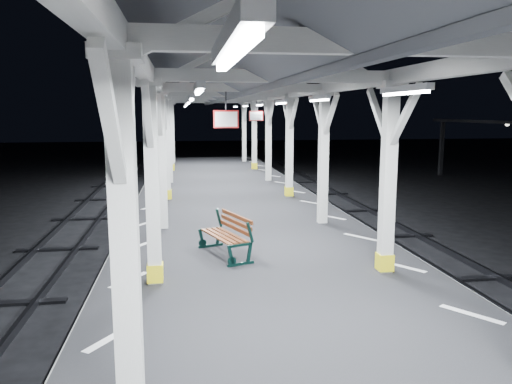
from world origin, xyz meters
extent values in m
cube|color=black|center=(0.00, 0.00, 0.50)|extent=(6.00, 50.00, 1.00)
cube|color=silver|center=(-2.45, 0.00, 1.00)|extent=(1.00, 48.00, 0.01)
cube|color=silver|center=(2.45, 0.00, 1.00)|extent=(1.00, 48.00, 0.01)
cube|color=silver|center=(-2.00, -2.00, 2.60)|extent=(0.22, 0.22, 3.20)
cube|color=silver|center=(-2.00, -2.00, 4.26)|extent=(0.40, 0.40, 0.12)
cube|color=silver|center=(-2.00, -1.45, 3.75)|extent=(0.10, 0.99, 0.99)
cube|color=silver|center=(-2.00, -2.55, 3.75)|extent=(0.10, 0.99, 0.99)
cube|color=silver|center=(-2.00, 2.00, 2.60)|extent=(0.22, 0.22, 3.20)
cube|color=silver|center=(-2.00, 2.00, 4.26)|extent=(0.40, 0.40, 0.12)
cube|color=yellow|center=(-2.00, 2.00, 1.18)|extent=(0.26, 0.26, 0.30)
cube|color=silver|center=(-2.00, 2.55, 3.75)|extent=(0.10, 0.99, 0.99)
cube|color=silver|center=(-2.00, 1.45, 3.75)|extent=(0.10, 0.99, 0.99)
cube|color=silver|center=(-2.00, 6.00, 2.60)|extent=(0.22, 0.22, 3.20)
cube|color=silver|center=(-2.00, 6.00, 4.26)|extent=(0.40, 0.40, 0.12)
cube|color=silver|center=(-2.00, 6.55, 3.75)|extent=(0.10, 0.99, 0.99)
cube|color=silver|center=(-2.00, 5.45, 3.75)|extent=(0.10, 0.99, 0.99)
cube|color=silver|center=(-2.00, 10.00, 2.60)|extent=(0.22, 0.22, 3.20)
cube|color=silver|center=(-2.00, 10.00, 4.26)|extent=(0.40, 0.40, 0.12)
cube|color=yellow|center=(-2.00, 10.00, 1.18)|extent=(0.26, 0.26, 0.30)
cube|color=silver|center=(-2.00, 10.55, 3.75)|extent=(0.10, 0.99, 0.99)
cube|color=silver|center=(-2.00, 9.45, 3.75)|extent=(0.10, 0.99, 0.99)
cube|color=silver|center=(-2.00, 14.00, 2.60)|extent=(0.22, 0.22, 3.20)
cube|color=silver|center=(-2.00, 14.00, 4.26)|extent=(0.40, 0.40, 0.12)
cube|color=silver|center=(-2.00, 14.55, 3.75)|extent=(0.10, 0.99, 0.99)
cube|color=silver|center=(-2.00, 13.45, 3.75)|extent=(0.10, 0.99, 0.99)
cube|color=silver|center=(-2.00, 18.00, 2.60)|extent=(0.22, 0.22, 3.20)
cube|color=silver|center=(-2.00, 18.00, 4.26)|extent=(0.40, 0.40, 0.12)
cube|color=yellow|center=(-2.00, 18.00, 1.18)|extent=(0.26, 0.26, 0.30)
cube|color=silver|center=(-2.00, 18.55, 3.75)|extent=(0.10, 0.99, 0.99)
cube|color=silver|center=(-2.00, 17.45, 3.75)|extent=(0.10, 0.99, 0.99)
cube|color=silver|center=(-2.00, 22.00, 2.60)|extent=(0.22, 0.22, 3.20)
cube|color=silver|center=(-2.00, 22.00, 4.26)|extent=(0.40, 0.40, 0.12)
cube|color=silver|center=(-2.00, 22.55, 3.75)|extent=(0.10, 0.99, 0.99)
cube|color=silver|center=(-2.00, 21.45, 3.75)|extent=(0.10, 0.99, 0.99)
cube|color=silver|center=(2.00, 2.00, 2.60)|extent=(0.22, 0.22, 3.20)
cube|color=silver|center=(2.00, 2.00, 4.26)|extent=(0.40, 0.40, 0.12)
cube|color=yellow|center=(2.00, 2.00, 1.18)|extent=(0.26, 0.26, 0.30)
cube|color=silver|center=(2.00, 2.55, 3.75)|extent=(0.10, 0.99, 0.99)
cube|color=silver|center=(2.00, 1.45, 3.75)|extent=(0.10, 0.99, 0.99)
cube|color=silver|center=(2.00, 6.00, 2.60)|extent=(0.22, 0.22, 3.20)
cube|color=silver|center=(2.00, 6.00, 4.26)|extent=(0.40, 0.40, 0.12)
cube|color=silver|center=(2.00, 6.55, 3.75)|extent=(0.10, 0.99, 0.99)
cube|color=silver|center=(2.00, 5.45, 3.75)|extent=(0.10, 0.99, 0.99)
cube|color=silver|center=(2.00, 10.00, 2.60)|extent=(0.22, 0.22, 3.20)
cube|color=silver|center=(2.00, 10.00, 4.26)|extent=(0.40, 0.40, 0.12)
cube|color=yellow|center=(2.00, 10.00, 1.18)|extent=(0.26, 0.26, 0.30)
cube|color=silver|center=(2.00, 10.55, 3.75)|extent=(0.10, 0.99, 0.99)
cube|color=silver|center=(2.00, 9.45, 3.75)|extent=(0.10, 0.99, 0.99)
cube|color=silver|center=(2.00, 14.00, 2.60)|extent=(0.22, 0.22, 3.20)
cube|color=silver|center=(2.00, 14.00, 4.26)|extent=(0.40, 0.40, 0.12)
cube|color=silver|center=(2.00, 14.55, 3.75)|extent=(0.10, 0.99, 0.99)
cube|color=silver|center=(2.00, 13.45, 3.75)|extent=(0.10, 0.99, 0.99)
cube|color=silver|center=(2.00, 18.00, 2.60)|extent=(0.22, 0.22, 3.20)
cube|color=silver|center=(2.00, 18.00, 4.26)|extent=(0.40, 0.40, 0.12)
cube|color=yellow|center=(2.00, 18.00, 1.18)|extent=(0.26, 0.26, 0.30)
cube|color=silver|center=(2.00, 18.55, 3.75)|extent=(0.10, 0.99, 0.99)
cube|color=silver|center=(2.00, 17.45, 3.75)|extent=(0.10, 0.99, 0.99)
cube|color=silver|center=(2.00, 22.00, 2.60)|extent=(0.22, 0.22, 3.20)
cube|color=silver|center=(2.00, 22.00, 4.26)|extent=(0.40, 0.40, 0.12)
cube|color=silver|center=(2.00, 22.55, 3.75)|extent=(0.10, 0.99, 0.99)
cube|color=silver|center=(2.00, 21.45, 3.75)|extent=(0.10, 0.99, 0.99)
cube|color=silver|center=(-2.00, 0.00, 4.38)|extent=(0.18, 48.00, 0.24)
cube|color=silver|center=(2.00, 0.00, 4.38)|extent=(0.18, 48.00, 0.24)
cube|color=silver|center=(0.00, -2.00, 4.38)|extent=(4.20, 0.14, 0.20)
cube|color=silver|center=(0.00, 2.00, 4.38)|extent=(4.20, 0.14, 0.20)
cube|color=silver|center=(0.00, 6.00, 4.38)|extent=(4.20, 0.14, 0.20)
cube|color=silver|center=(0.00, 10.00, 4.38)|extent=(4.20, 0.14, 0.20)
cube|color=silver|center=(0.00, 14.00, 4.38)|extent=(4.20, 0.14, 0.20)
cube|color=silver|center=(0.00, 18.00, 4.38)|extent=(4.20, 0.14, 0.20)
cube|color=silver|center=(0.00, 22.00, 4.38)|extent=(4.20, 0.14, 0.20)
cube|color=#47494E|center=(-1.30, 0.00, 4.92)|extent=(2.80, 49.00, 1.45)
cube|color=#47494E|center=(1.30, 0.00, 4.92)|extent=(2.80, 49.00, 1.45)
cube|color=silver|center=(-1.30, -4.00, 4.10)|extent=(0.10, 1.35, 0.08)
cube|color=white|center=(-1.30, -4.00, 4.05)|extent=(0.05, 1.25, 0.05)
cube|color=silver|center=(-1.30, 0.00, 4.10)|extent=(0.10, 1.35, 0.08)
cube|color=white|center=(-1.30, 0.00, 4.05)|extent=(0.05, 1.25, 0.05)
cube|color=silver|center=(-1.30, 4.00, 4.10)|extent=(0.10, 1.35, 0.08)
cube|color=white|center=(-1.30, 4.00, 4.05)|extent=(0.05, 1.25, 0.05)
cube|color=silver|center=(-1.30, 8.00, 4.10)|extent=(0.10, 1.35, 0.08)
cube|color=white|center=(-1.30, 8.00, 4.05)|extent=(0.05, 1.25, 0.05)
cube|color=silver|center=(-1.30, 12.00, 4.10)|extent=(0.10, 1.35, 0.08)
cube|color=white|center=(-1.30, 12.00, 4.05)|extent=(0.05, 1.25, 0.05)
cube|color=silver|center=(-1.30, 16.00, 4.10)|extent=(0.10, 1.35, 0.08)
cube|color=white|center=(-1.30, 16.00, 4.05)|extent=(0.05, 1.25, 0.05)
cube|color=silver|center=(-1.30, 20.00, 4.10)|extent=(0.10, 1.35, 0.08)
cube|color=white|center=(-1.30, 20.00, 4.05)|extent=(0.05, 1.25, 0.05)
cube|color=silver|center=(1.30, 0.00, 4.10)|extent=(0.10, 1.35, 0.08)
cube|color=white|center=(1.30, 0.00, 4.05)|extent=(0.05, 1.25, 0.05)
cube|color=silver|center=(1.30, 4.00, 4.10)|extent=(0.10, 1.35, 0.08)
cube|color=white|center=(1.30, 4.00, 4.05)|extent=(0.05, 1.25, 0.05)
cube|color=silver|center=(1.30, 8.00, 4.10)|extent=(0.10, 1.35, 0.08)
cube|color=white|center=(1.30, 8.00, 4.05)|extent=(0.05, 1.25, 0.05)
cube|color=silver|center=(1.30, 12.00, 4.10)|extent=(0.10, 1.35, 0.08)
cube|color=white|center=(1.30, 12.00, 4.05)|extent=(0.05, 1.25, 0.05)
cube|color=silver|center=(1.30, 16.00, 4.10)|extent=(0.10, 1.35, 0.08)
cube|color=white|center=(1.30, 16.00, 4.05)|extent=(0.05, 1.25, 0.05)
cube|color=silver|center=(1.30, 20.00, 4.10)|extent=(0.10, 1.35, 0.08)
cube|color=white|center=(1.30, 20.00, 4.05)|extent=(0.05, 1.25, 0.05)
cylinder|color=black|center=(-0.63, 3.84, 4.02)|extent=(0.02, 0.02, 0.36)
cube|color=red|center=(-0.63, 3.84, 3.67)|extent=(0.50, 0.03, 0.35)
cube|color=white|center=(-0.63, 3.84, 3.67)|extent=(0.44, 0.04, 0.29)
cylinder|color=black|center=(1.12, 11.52, 4.02)|extent=(0.02, 0.02, 0.36)
cube|color=red|center=(1.12, 11.52, 3.67)|extent=(0.50, 0.03, 0.35)
cube|color=white|center=(1.12, 11.52, 3.67)|extent=(0.44, 0.05, 0.29)
cube|color=black|center=(14.00, 22.00, 1.65)|extent=(0.20, 0.20, 3.30)
sphere|color=silver|center=(14.00, 16.00, 3.22)|extent=(0.20, 0.20, 0.20)
sphere|color=silver|center=(14.00, 22.00, 3.22)|extent=(0.20, 0.20, 0.20)
cube|color=black|center=(-0.49, 2.74, 1.03)|extent=(0.53, 0.23, 0.05)
cube|color=black|center=(-0.68, 2.67, 1.21)|extent=(0.15, 0.09, 0.42)
cube|color=black|center=(-0.32, 2.79, 1.21)|extent=(0.13, 0.08, 0.42)
cube|color=black|center=(-0.30, 2.80, 1.60)|extent=(0.15, 0.09, 0.39)
cube|color=black|center=(-0.96, 4.09, 1.03)|extent=(0.53, 0.23, 0.05)
cube|color=black|center=(-1.15, 4.03, 1.21)|extent=(0.15, 0.09, 0.42)
cube|color=black|center=(-0.79, 4.15, 1.21)|extent=(0.13, 0.08, 0.42)
cube|color=black|center=(-0.78, 4.16, 1.60)|extent=(0.15, 0.09, 0.39)
cube|color=brown|center=(-0.90, 3.35, 1.40)|extent=(0.53, 1.32, 0.03)
cube|color=brown|center=(-0.79, 3.39, 1.40)|extent=(0.53, 1.32, 0.03)
cube|color=brown|center=(-0.68, 3.43, 1.40)|extent=(0.53, 1.32, 0.03)
cube|color=brown|center=(-0.56, 3.47, 1.40)|extent=(0.53, 1.32, 0.03)
cube|color=brown|center=(-0.51, 3.49, 1.53)|extent=(0.49, 1.30, 0.09)
cube|color=brown|center=(-0.49, 3.50, 1.65)|extent=(0.49, 1.30, 0.09)
cube|color=brown|center=(-0.47, 3.50, 1.76)|extent=(0.49, 1.30, 0.09)
camera|label=1|loc=(-1.52, -6.10, 3.81)|focal=35.00mm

